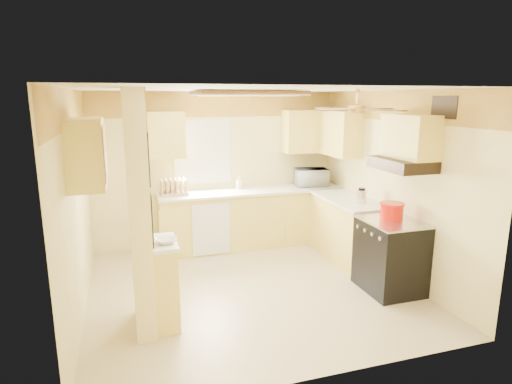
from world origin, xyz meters
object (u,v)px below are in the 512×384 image
object	(u,v)px
stove	(390,255)
dutch_oven	(392,211)
microwave	(311,177)
kettle	(362,196)
bowl	(166,241)

from	to	relation	value
stove	dutch_oven	xyz separation A→B (m)	(0.04, 0.09, 0.56)
stove	microwave	xyz separation A→B (m)	(-0.12, 2.16, 0.63)
microwave	kettle	bearing A→B (deg)	107.07
stove	bowl	distance (m)	2.82
microwave	kettle	distance (m)	1.34
microwave	dutch_oven	xyz separation A→B (m)	(0.16, -2.07, -0.07)
stove	kettle	bearing A→B (deg)	86.53
stove	dutch_oven	size ratio (longest dim) A/B	3.00
bowl	kettle	xyz separation A→B (m)	(2.82, 0.90, 0.08)
microwave	dutch_oven	world-z (taller)	microwave
bowl	kettle	size ratio (longest dim) A/B	0.99
stove	microwave	world-z (taller)	microwave
dutch_oven	bowl	bearing A→B (deg)	-176.70
bowl	stove	bearing A→B (deg)	1.46
microwave	dutch_oven	distance (m)	2.07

